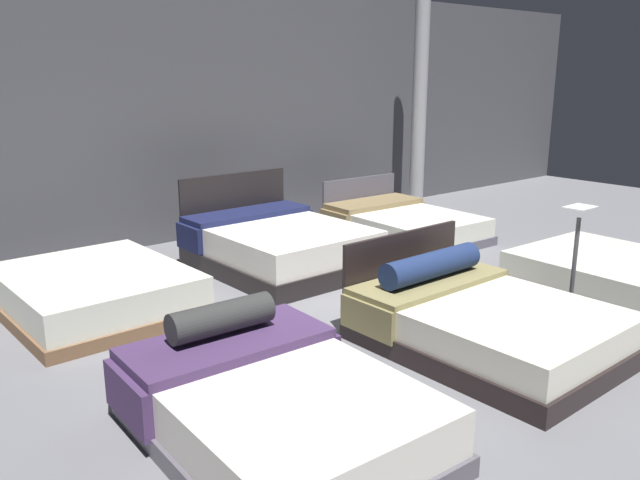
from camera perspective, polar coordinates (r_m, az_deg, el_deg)
ground_plane at (r=6.53m, az=4.93°, el=-5.99°), size 18.00×18.00×0.02m
showroom_back_wall at (r=9.13m, az=-11.43°, el=11.00°), size 18.00×0.06×3.50m
bed_0 at (r=4.22m, az=-4.14°, el=-14.43°), size 1.55×2.05×0.74m
bed_1 at (r=5.67m, az=14.10°, el=-6.95°), size 1.63×2.07×0.84m
bed_2 at (r=7.44m, az=25.16°, el=-3.06°), size 1.63×2.05×0.41m
bed_3 at (r=6.68m, az=-19.33°, el=-4.33°), size 1.67×1.96×0.42m
bed_4 at (r=7.71m, az=-3.73°, el=-0.48°), size 1.73×2.06×1.04m
bed_5 at (r=9.21m, az=7.28°, el=1.44°), size 1.60×2.10×0.75m
price_sign at (r=6.40m, az=21.52°, el=-3.19°), size 0.28×0.24×1.12m
support_pillar at (r=10.86m, az=8.80°, el=11.64°), size 0.24×0.24×3.50m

